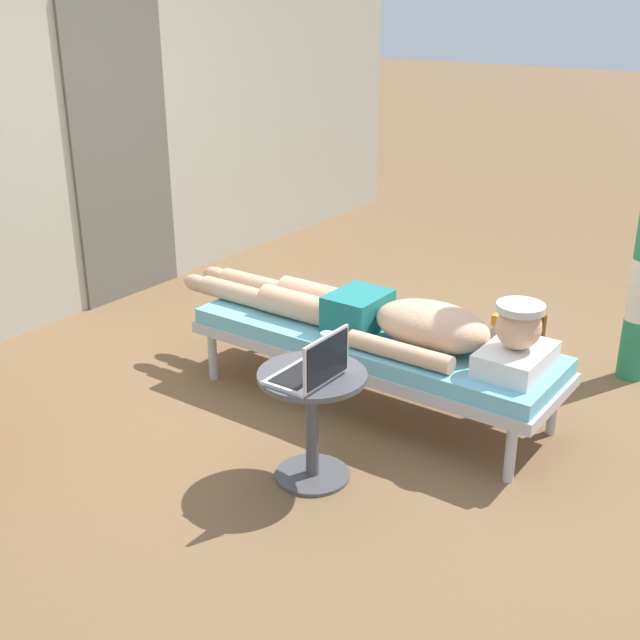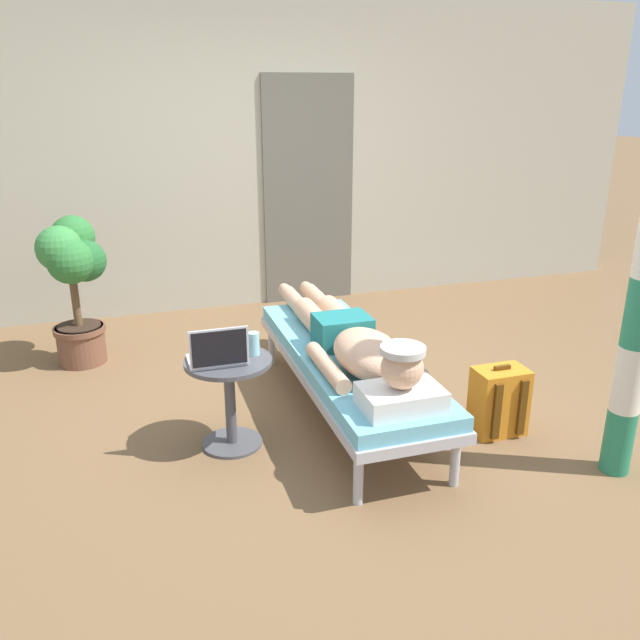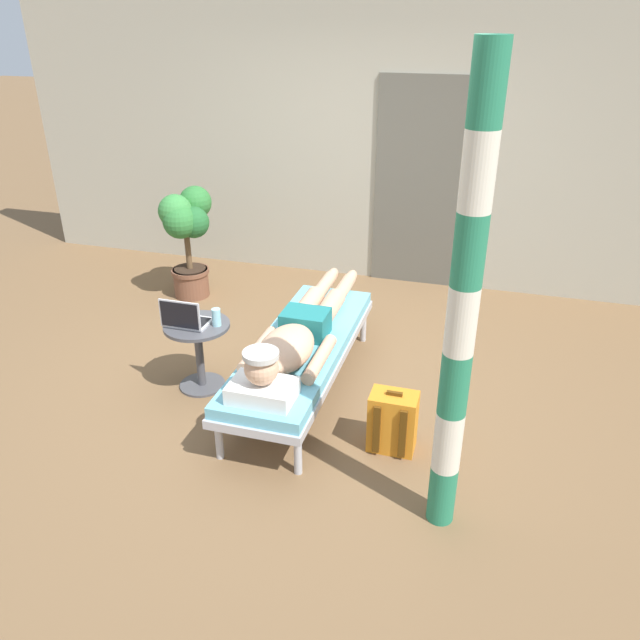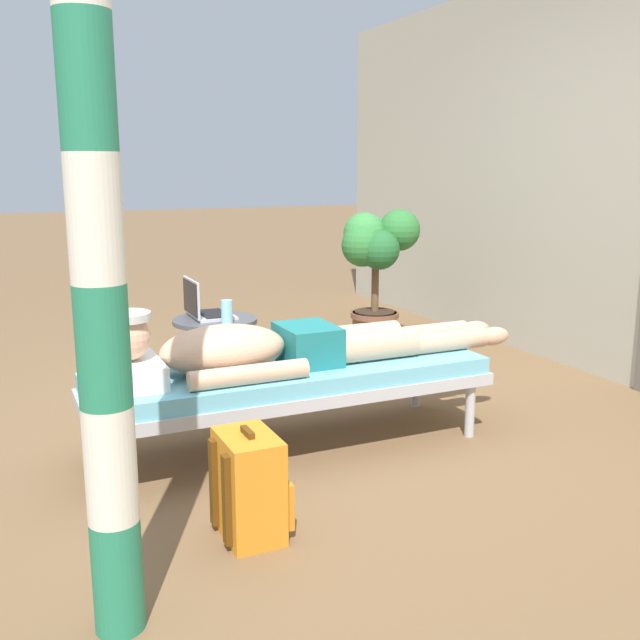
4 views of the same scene
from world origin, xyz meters
name	(u,v)px [view 1 (image 1 of 4)]	position (x,y,z in m)	size (l,w,h in m)	color
ground_plane	(337,406)	(0.00, 0.00, 0.00)	(40.00, 40.00, 0.00)	brown
house_wall_back	(51,109)	(0.13, 2.30, 1.35)	(7.60, 0.20, 2.70)	#B2AD99
house_door_panel	(122,153)	(0.58, 2.19, 1.02)	(0.84, 0.03, 2.04)	#625F54
lounge_chair	(373,345)	(0.13, -0.14, 0.35)	(0.62, 1.99, 0.42)	#B7B7BC
person_reclining	(391,318)	(0.13, -0.24, 0.52)	(0.53, 2.17, 0.33)	white
side_table	(312,407)	(-0.62, -0.29, 0.36)	(0.48, 0.48, 0.52)	#4C4C51
laptop	(314,369)	(-0.68, -0.34, 0.58)	(0.31, 0.24, 0.23)	silver
drink_glass	(327,346)	(-0.47, -0.27, 0.59)	(0.06, 0.06, 0.13)	#99D8E5
backpack	(515,344)	(0.89, -0.61, 0.20)	(0.30, 0.26, 0.42)	orange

